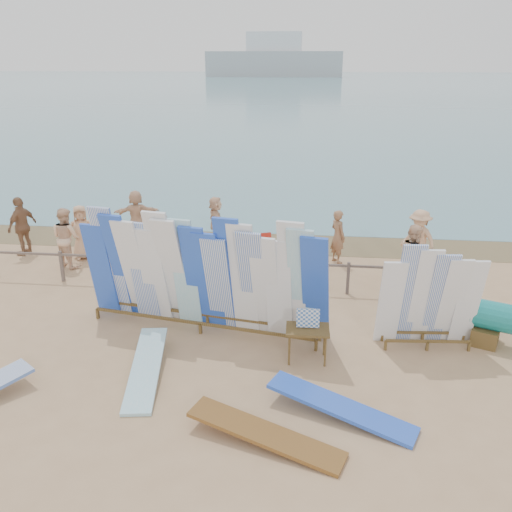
# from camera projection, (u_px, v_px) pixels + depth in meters

# --- Properties ---
(ground) EXTENTS (160.00, 160.00, 0.00)m
(ground) POSITION_uv_depth(u_px,v_px,m) (175.00, 340.00, 12.23)
(ground) COLOR tan
(ground) RESTS_ON ground
(ocean) EXTENTS (320.00, 240.00, 0.02)m
(ocean) POSITION_uv_depth(u_px,v_px,m) (306.00, 84.00, 131.67)
(ocean) COLOR teal
(ocean) RESTS_ON ground
(wet_sand_strip) EXTENTS (40.00, 2.60, 0.01)m
(wet_sand_strip) POSITION_uv_depth(u_px,v_px,m) (226.00, 240.00, 18.95)
(wet_sand_strip) COLOR brown
(wet_sand_strip) RESTS_ON ground
(distant_ship) EXTENTS (45.00, 8.00, 14.00)m
(distant_ship) POSITION_uv_depth(u_px,v_px,m) (274.00, 60.00, 179.61)
(distant_ship) COLOR #999EA3
(distant_ship) RESTS_ON ocean
(fence) EXTENTS (12.08, 0.08, 0.90)m
(fence) POSITION_uv_depth(u_px,v_px,m) (201.00, 266.00, 14.81)
(fence) COLOR #65554C
(fence) RESTS_ON ground
(main_surfboard_rack) EXTENTS (5.82, 1.78, 2.90)m
(main_surfboard_rack) POSITION_uv_depth(u_px,v_px,m) (203.00, 278.00, 12.25)
(main_surfboard_rack) COLOR brown
(main_surfboard_rack) RESTS_ON ground
(side_surfboard_rack) EXTENTS (2.18, 0.81, 2.47)m
(side_surfboard_rack) POSITION_uv_depth(u_px,v_px,m) (429.00, 300.00, 11.58)
(side_surfboard_rack) COLOR brown
(side_surfboard_rack) RESTS_ON ground
(vendor_table) EXTENTS (0.91, 0.66, 1.19)m
(vendor_table) POSITION_uv_depth(u_px,v_px,m) (307.00, 343.00, 11.28)
(vendor_table) COLOR brown
(vendor_table) RESTS_ON ground
(flat_board_c) EXTENTS (2.73, 1.42, 0.34)m
(flat_board_c) POSITION_uv_depth(u_px,v_px,m) (265.00, 442.00, 8.96)
(flat_board_c) COLOR brown
(flat_board_c) RESTS_ON ground
(flat_board_a) EXTENTS (0.96, 2.75, 0.36)m
(flat_board_a) POSITION_uv_depth(u_px,v_px,m) (147.00, 375.00, 10.86)
(flat_board_a) COLOR #88C7DA
(flat_board_a) RESTS_ON ground
(flat_board_d) EXTENTS (2.70, 1.55, 0.39)m
(flat_board_d) POSITION_uv_depth(u_px,v_px,m) (340.00, 416.00, 9.61)
(flat_board_d) COLOR blue
(flat_board_d) RESTS_ON ground
(beach_chair_left) EXTENTS (0.81, 0.82, 0.92)m
(beach_chair_left) POSITION_uv_depth(u_px,v_px,m) (190.00, 264.00, 15.94)
(beach_chair_left) COLOR #AF2012
(beach_chair_left) RESTS_ON ground
(beach_chair_right) EXTENTS (0.78, 0.79, 0.92)m
(beach_chair_right) POSITION_uv_depth(u_px,v_px,m) (228.00, 267.00, 15.77)
(beach_chair_right) COLOR #AF2012
(beach_chair_right) RESTS_ON ground
(stroller) EXTENTS (0.87, 1.03, 1.20)m
(stroller) POSITION_uv_depth(u_px,v_px,m) (266.00, 260.00, 15.66)
(stroller) COLOR #AF2012
(stroller) RESTS_ON ground
(beachgoer_8) EXTENTS (0.62, 0.96, 1.82)m
(beachgoer_8) POSITION_uv_depth(u_px,v_px,m) (413.00, 257.00, 14.68)
(beachgoer_8) COLOR beige
(beachgoer_8) RESTS_ON ground
(beachgoer_7) EXTENTS (0.62, 0.69, 1.67)m
(beachgoer_7) POSITION_uv_depth(u_px,v_px,m) (338.00, 237.00, 16.58)
(beachgoer_7) COLOR #8C6042
(beachgoer_7) RESTS_ON ground
(beachgoer_9) EXTENTS (1.17, 1.19, 1.83)m
(beachgoer_9) POSITION_uv_depth(u_px,v_px,m) (419.00, 240.00, 16.05)
(beachgoer_9) COLOR tan
(beachgoer_9) RESTS_ON ground
(beachgoer_0) EXTENTS (0.93, 0.69, 1.72)m
(beachgoer_0) POSITION_uv_depth(u_px,v_px,m) (82.00, 232.00, 16.92)
(beachgoer_0) COLOR tan
(beachgoer_0) RESTS_ON ground
(beachgoer_11) EXTENTS (1.65, 0.93, 1.70)m
(beachgoer_11) POSITION_uv_depth(u_px,v_px,m) (137.00, 214.00, 18.93)
(beachgoer_11) COLOR beige
(beachgoer_11) RESTS_ON ground
(beachgoer_5) EXTENTS (0.99, 1.53, 1.57)m
(beachgoer_5) POSITION_uv_depth(u_px,v_px,m) (216.00, 219.00, 18.56)
(beachgoer_5) COLOR beige
(beachgoer_5) RESTS_ON ground
(beachgoer_4) EXTENTS (1.07, 0.55, 1.75)m
(beachgoer_4) POSITION_uv_depth(u_px,v_px,m) (165.00, 243.00, 15.86)
(beachgoer_4) COLOR #8C6042
(beachgoer_4) RESTS_ON ground
(beachgoer_extra_1) EXTENTS (0.79, 1.20, 1.90)m
(beachgoer_extra_1) POSITION_uv_depth(u_px,v_px,m) (22.00, 226.00, 17.24)
(beachgoer_extra_1) COLOR #8C6042
(beachgoer_extra_1) RESTS_ON ground
(beachgoer_2) EXTENTS (0.98, 0.80, 1.83)m
(beachgoer_2) POSITION_uv_depth(u_px,v_px,m) (66.00, 238.00, 16.24)
(beachgoer_2) COLOR beige
(beachgoer_2) RESTS_ON ground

